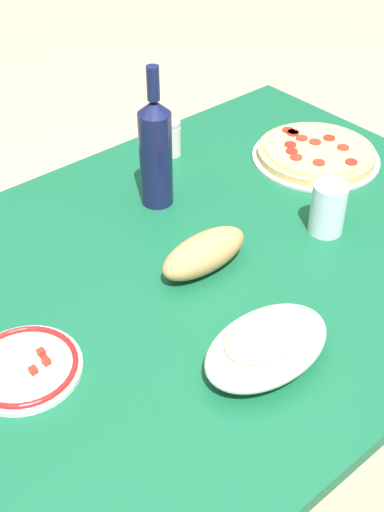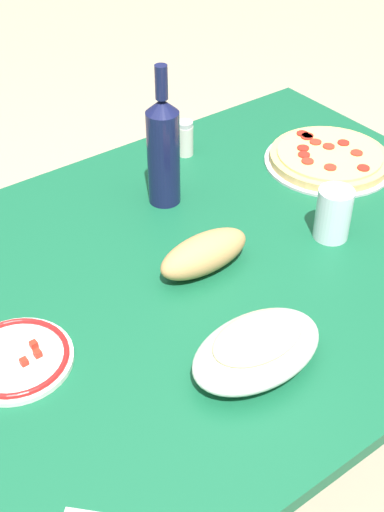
# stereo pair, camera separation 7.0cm
# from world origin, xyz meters

# --- Properties ---
(ground_plane) EXTENTS (8.00, 8.00, 0.00)m
(ground_plane) POSITION_xyz_m (0.00, 0.00, 0.00)
(ground_plane) COLOR tan
(ground_plane) RESTS_ON ground
(dining_table) EXTENTS (1.42, 0.97, 0.71)m
(dining_table) POSITION_xyz_m (0.00, 0.00, 0.61)
(dining_table) COLOR #145938
(dining_table) RESTS_ON ground
(pepperoni_pizza) EXTENTS (0.31, 0.31, 0.03)m
(pepperoni_pizza) POSITION_xyz_m (-0.50, -0.12, 0.72)
(pepperoni_pizza) COLOR #B7B7BC
(pepperoni_pizza) RESTS_ON dining_table
(baked_pasta_dish) EXTENTS (0.24, 0.15, 0.08)m
(baked_pasta_dish) POSITION_xyz_m (0.07, 0.26, 0.75)
(baked_pasta_dish) COLOR white
(baked_pasta_dish) RESTS_ON dining_table
(wine_bottle) EXTENTS (0.07, 0.07, 0.31)m
(wine_bottle) POSITION_xyz_m (-0.09, -0.22, 0.84)
(wine_bottle) COLOR #141942
(wine_bottle) RESTS_ON dining_table
(water_glass) EXTENTS (0.07, 0.07, 0.11)m
(water_glass) POSITION_xyz_m (-0.29, 0.09, 0.76)
(water_glass) COLOR silver
(water_glass) RESTS_ON dining_table
(side_plate_near) EXTENTS (0.19, 0.19, 0.02)m
(side_plate_near) POSITION_xyz_m (0.38, 0.02, 0.72)
(side_plate_near) COLOR white
(side_plate_near) RESTS_ON dining_table
(bread_loaf) EXTENTS (0.20, 0.08, 0.07)m
(bread_loaf) POSITION_xyz_m (-0.02, 0.01, 0.75)
(bread_loaf) COLOR tan
(bread_loaf) RESTS_ON dining_table
(spice_shaker) EXTENTS (0.04, 0.04, 0.09)m
(spice_shaker) POSITION_xyz_m (-0.25, -0.36, 0.75)
(spice_shaker) COLOR silver
(spice_shaker) RESTS_ON dining_table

